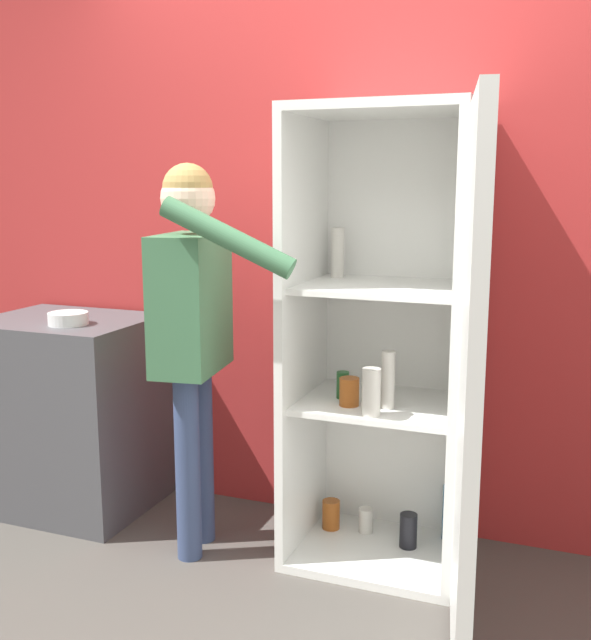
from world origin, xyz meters
The scene contains 6 objects.
ground_plane centered at (0.00, 0.00, 0.00)m, with size 12.00×12.00×0.00m, color #4C4742.
wall_back centered at (0.00, 0.98, 1.27)m, with size 7.00×0.06×2.55m.
refrigerator centered at (0.27, 0.55, 0.88)m, with size 0.85×1.23×1.79m.
person centered at (-0.55, 0.44, 1.01)m, with size 0.65×0.52×1.58m.
counter centered at (-1.32, 0.63, 0.45)m, with size 0.75×0.61×0.89m.
bowl centered at (-1.21, 0.52, 0.92)m, with size 0.17×0.17×0.05m.
Camera 1 is at (0.87, -2.13, 1.52)m, focal length 42.00 mm.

